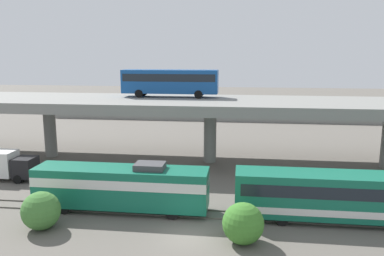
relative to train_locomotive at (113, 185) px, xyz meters
The scene contains 17 objects.
ground_plane 8.18m from the train_locomotive, 30.52° to the right, with size 260.00×260.00×0.00m, color #605B54.
rail_strip_near 7.15m from the train_locomotive, ahead, with size 110.00×0.12×0.12m, color #59544C.
rail_strip_far 7.15m from the train_locomotive, ahead, with size 110.00×0.12×0.12m, color #59544C.
train_locomotive is the anchor object (origin of this frame).
train_coach_lead 20.52m from the train_locomotive, ahead, with size 20.82×3.04×3.86m.
highway_overpass 17.98m from the train_locomotive, 67.02° to the left, with size 96.00×12.29×7.57m.
transit_bus_on_overpass 19.90m from the train_locomotive, 85.39° to the left, with size 12.00×2.68×3.40m.
service_truck_west 15.53m from the train_locomotive, 155.72° to the left, with size 6.80×2.46×3.04m.
pier_parking_lot 51.47m from the train_locomotive, 82.42° to the left, with size 68.33×12.86×1.20m, color gray.
parked_car_0 50.79m from the train_locomotive, 108.37° to the left, with size 4.33×1.87×1.50m.
parked_car_1 49.22m from the train_locomotive, 89.21° to the left, with size 4.37×1.97×1.50m.
parked_car_2 52.89m from the train_locomotive, 97.21° to the left, with size 4.49×1.88×1.50m.
parked_car_3 50.88m from the train_locomotive, 79.30° to the left, with size 4.58×1.82×1.50m.
parked_car_4 52.34m from the train_locomotive, 84.41° to the left, with size 4.36×1.90×1.50m.
harbor_water 74.34m from the train_locomotive, 84.76° to the left, with size 140.00×36.00×0.01m, color #385B7A.
shrub_left 5.94m from the train_locomotive, 135.05° to the right, with size 2.87×2.87×2.87m, color #407734.
shrub_right 11.68m from the train_locomotive, 22.75° to the right, with size 2.89×2.89×2.89m, color #3C7B2B.
Camera 1 is at (3.65, -25.72, 12.87)m, focal length 36.36 mm.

